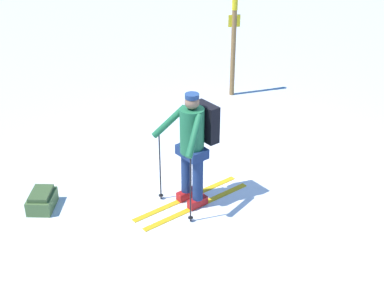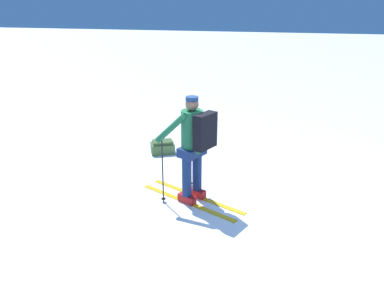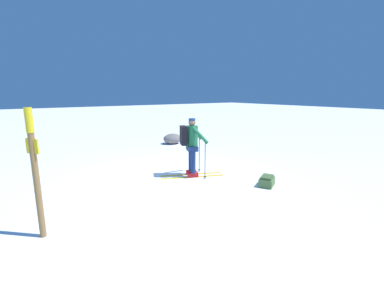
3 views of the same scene
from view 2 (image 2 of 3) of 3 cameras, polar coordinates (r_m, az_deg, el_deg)
ground_plane at (r=5.89m, az=5.20°, el=-9.62°), size 80.00×80.00×0.00m
skier at (r=5.67m, az=0.27°, el=0.17°), size 1.83×1.06×1.69m
dropped_backpack at (r=7.91m, az=-4.51°, el=-0.47°), size 0.58×0.52×0.27m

